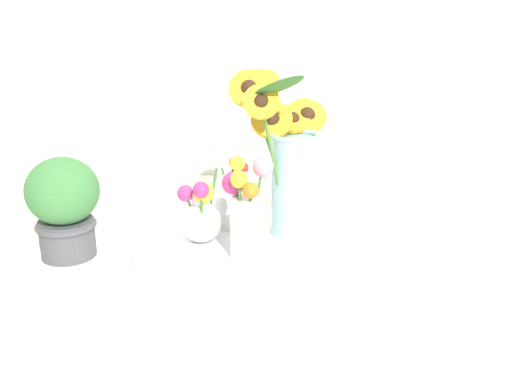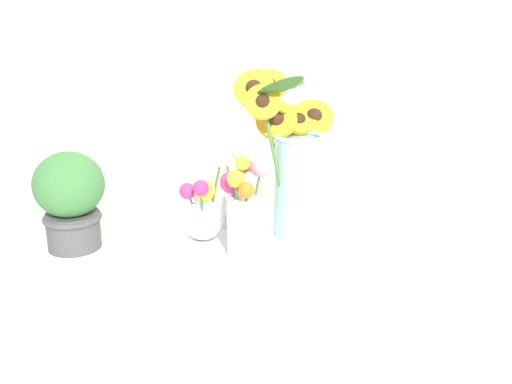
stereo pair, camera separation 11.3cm
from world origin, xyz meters
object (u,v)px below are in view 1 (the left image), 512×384
at_px(vase_small_center, 246,212).
at_px(vase_small_back, 231,192).
at_px(serving_tray, 256,249).
at_px(vase_bulb_right, 202,211).
at_px(mason_jar_sunflowers, 289,162).
at_px(potted_plant, 64,204).

bearing_deg(vase_small_center, vase_small_back, 97.13).
bearing_deg(serving_tray, vase_small_back, 111.41).
relative_size(serving_tray, vase_bulb_right, 2.61).
bearing_deg(serving_tray, vase_bulb_right, 164.70).
bearing_deg(mason_jar_sunflowers, serving_tray, -137.97).
bearing_deg(potted_plant, vase_bulb_right, 2.00).
bearing_deg(vase_small_center, serving_tray, 64.74).
distance_m(serving_tray, vase_small_center, 0.11).
relative_size(vase_bulb_right, potted_plant, 0.93).
relative_size(vase_small_center, potted_plant, 0.96).
relative_size(serving_tray, potted_plant, 2.44).
relative_size(vase_small_center, vase_bulb_right, 1.02).
distance_m(vase_bulb_right, potted_plant, 0.26).
xyz_separation_m(serving_tray, vase_small_center, (-0.02, -0.05, 0.09)).
relative_size(vase_small_back, potted_plant, 0.90).
relative_size(mason_jar_sunflowers, vase_bulb_right, 1.86).
height_order(mason_jar_sunflowers, potted_plant, mason_jar_sunflowers).
height_order(vase_small_center, vase_bulb_right, vase_small_center).
relative_size(serving_tray, vase_small_back, 2.70).
relative_size(mason_jar_sunflowers, vase_small_center, 1.82).
bearing_deg(vase_small_center, mason_jar_sunflowers, 49.94).
xyz_separation_m(vase_small_back, potted_plant, (-0.32, -0.09, 0.02)).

